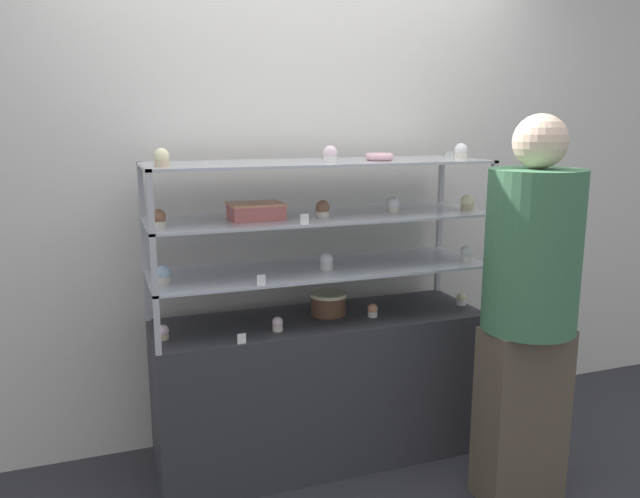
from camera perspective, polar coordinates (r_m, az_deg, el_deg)
The scene contains 28 objects.
ground_plane at distance 3.24m, azimuth 0.00°, elevation -18.31°, with size 20.00×20.00×0.00m, color #2D2D33.
back_wall at distance 3.19m, azimuth -2.40°, elevation 5.91°, with size 8.00×0.05×2.60m.
display_base at distance 3.08m, azimuth 0.00°, elevation -12.57°, with size 1.55×0.49×0.71m.
display_riser_lower at distance 2.89m, azimuth 0.00°, elevation -1.90°, with size 1.55×0.49×0.24m.
display_riser_middle at distance 2.84m, azimuth 0.00°, elevation 2.88°, with size 1.55×0.49×0.24m.
display_riser_upper at distance 2.81m, azimuth 0.00°, elevation 7.78°, with size 1.55×0.49×0.24m.
layer_cake_centerpiece at distance 2.98m, azimuth 0.76°, elevation -5.00°, with size 0.17×0.17×0.11m.
sheet_cake_frosted at distance 2.73m, azimuth -5.88°, elevation 3.48°, with size 0.23×0.18×0.07m.
cupcake_0 at distance 2.74m, azimuth -14.14°, elevation -7.41°, with size 0.05×0.05×0.06m.
cupcake_1 at distance 2.76m, azimuth -3.90°, elevation -6.87°, with size 0.05×0.05×0.06m.
cupcake_2 at distance 2.96m, azimuth 4.83°, elevation -5.62°, with size 0.05×0.05×0.06m.
cupcake_3 at distance 3.21m, azimuth 12.78°, elevation -4.48°, with size 0.05×0.05×0.06m.
price_tag_0 at distance 2.63m, azimuth -7.17°, elevation -8.14°, with size 0.04×0.00×0.04m.
cupcake_4 at distance 2.67m, azimuth -14.10°, elevation -2.28°, with size 0.06×0.06×0.08m.
cupcake_5 at distance 2.83m, azimuth 0.60°, elevation -1.15°, with size 0.06×0.06×0.08m.
cupcake_6 at distance 3.08m, azimuth 13.26°, elevation -0.41°, with size 0.06×0.06×0.08m.
price_tag_1 at distance 2.58m, azimuth -5.39°, elevation -2.84°, with size 0.04×0.00×0.04m.
cupcake_7 at distance 2.58m, azimuth -14.59°, elevation 2.69°, with size 0.06×0.06×0.08m.
cupcake_8 at distance 2.77m, azimuth 0.24°, elevation 3.66°, with size 0.06×0.06×0.08m.
cupcake_9 at distance 2.93m, azimuth 6.68°, elevation 4.00°, with size 0.06×0.06×0.08m.
cupcake_10 at distance 3.07m, azimuth 13.32°, elevation 4.13°, with size 0.06×0.06×0.08m.
price_tag_2 at distance 2.58m, azimuth -1.42°, elevation 2.76°, with size 0.04×0.00×0.04m.
cupcake_11 at distance 2.54m, azimuth -14.28°, elevation 8.07°, with size 0.06×0.06×0.07m.
cupcake_12 at distance 2.73m, azimuth 0.94°, elevation 8.64°, with size 0.06×0.06×0.07m.
cupcake_13 at distance 3.09m, azimuth 12.76°, elevation 8.71°, with size 0.06×0.06×0.07m.
price_tag_3 at distance 2.84m, azimuth 11.79°, elevation 8.28°, with size 0.04×0.00×0.04m.
donut_glazed at distance 2.89m, azimuth 5.46°, elevation 8.40°, with size 0.13×0.13×0.03m.
customer_figure at distance 2.73m, azimuth 18.56°, elevation -4.66°, with size 0.38×0.38×1.65m.
Camera 1 is at (-0.96, -2.64, 1.62)m, focal length 35.00 mm.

